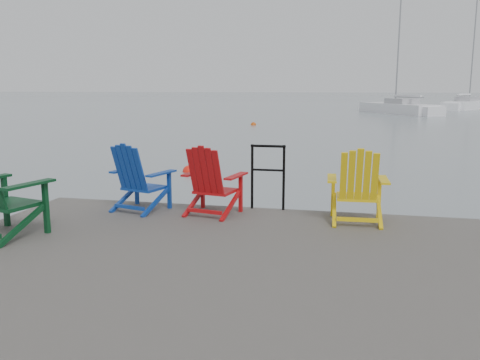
% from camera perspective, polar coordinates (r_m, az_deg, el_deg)
% --- Properties ---
extents(ground, '(400.00, 400.00, 0.00)m').
position_cam_1_polar(ground, '(5.04, -4.57, -15.16)').
color(ground, slate).
rests_on(ground, ground).
extents(dock, '(6.00, 5.00, 1.40)m').
position_cam_1_polar(dock, '(4.90, -4.63, -11.50)').
color(dock, '#32302D').
rests_on(dock, ground).
extents(handrail, '(0.48, 0.04, 0.90)m').
position_cam_1_polar(handrail, '(6.98, 3.15, 1.06)').
color(handrail, black).
rests_on(handrail, dock).
extents(chair_blue, '(0.86, 0.82, 0.92)m').
position_cam_1_polar(chair_blue, '(7.03, -11.35, 0.30)').
color(chair_blue, navy).
rests_on(chair_blue, dock).
extents(chair_red, '(0.82, 0.78, 0.92)m').
position_cam_1_polar(chair_red, '(6.68, -3.23, -0.04)').
color(chair_red, '#A80C0F').
rests_on(chair_red, dock).
extents(chair_yellow, '(0.77, 0.72, 0.93)m').
position_cam_1_polar(chair_yellow, '(6.44, 13.09, -0.63)').
color(chair_yellow, '#DEB60C').
rests_on(chair_yellow, dock).
extents(sailboat_near, '(6.26, 8.90, 12.20)m').
position_cam_1_polar(sailboat_near, '(44.65, 17.35, 7.62)').
color(sailboat_near, white).
rests_on(sailboat_near, ground).
extents(sailboat_mid, '(5.95, 8.28, 11.46)m').
position_cam_1_polar(sailboat_mid, '(55.07, 24.15, 7.63)').
color(sailboat_mid, white).
rests_on(sailboat_mid, ground).
extents(buoy_a, '(0.34, 0.34, 0.34)m').
position_cam_1_polar(buoy_a, '(13.25, -5.74, 0.93)').
color(buoy_a, red).
rests_on(buoy_a, ground).
extents(buoy_b, '(0.32, 0.32, 0.32)m').
position_cam_1_polar(buoy_b, '(29.52, 1.52, 6.20)').
color(buoy_b, '#BA440A').
rests_on(buoy_b, ground).
extents(buoy_d, '(0.33, 0.33, 0.33)m').
position_cam_1_polar(buoy_d, '(44.56, 17.41, 7.16)').
color(buoy_d, red).
rests_on(buoy_d, ground).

